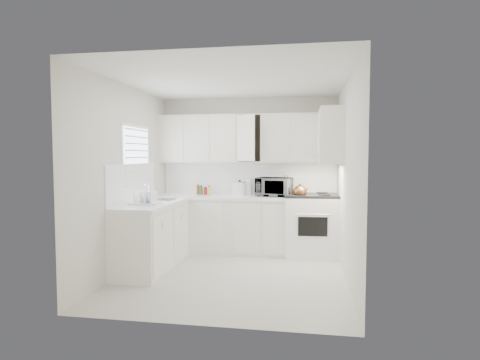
% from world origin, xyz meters
% --- Properties ---
extents(floor, '(3.20, 3.20, 0.00)m').
position_xyz_m(floor, '(0.00, 0.00, 0.00)').
color(floor, beige).
rests_on(floor, ground).
extents(ceiling, '(3.20, 3.20, 0.00)m').
position_xyz_m(ceiling, '(0.00, 0.00, 2.60)').
color(ceiling, white).
rests_on(ceiling, ground).
extents(wall_back, '(3.00, 0.00, 3.00)m').
position_xyz_m(wall_back, '(0.00, 1.60, 1.30)').
color(wall_back, silver).
rests_on(wall_back, ground).
extents(wall_front, '(3.00, 0.00, 3.00)m').
position_xyz_m(wall_front, '(0.00, -1.60, 1.30)').
color(wall_front, silver).
rests_on(wall_front, ground).
extents(wall_left, '(0.00, 3.20, 3.20)m').
position_xyz_m(wall_left, '(-1.50, 0.00, 1.30)').
color(wall_left, silver).
rests_on(wall_left, ground).
extents(wall_right, '(0.00, 3.20, 3.20)m').
position_xyz_m(wall_right, '(1.50, 0.00, 1.30)').
color(wall_right, silver).
rests_on(wall_right, ground).
extents(window_blinds, '(0.06, 0.96, 1.06)m').
position_xyz_m(window_blinds, '(-1.48, 0.35, 1.55)').
color(window_blinds, white).
rests_on(window_blinds, wall_left).
extents(lower_cabinets_back, '(2.22, 0.60, 0.90)m').
position_xyz_m(lower_cabinets_back, '(-0.39, 1.30, 0.45)').
color(lower_cabinets_back, silver).
rests_on(lower_cabinets_back, floor).
extents(lower_cabinets_left, '(0.60, 1.60, 0.90)m').
position_xyz_m(lower_cabinets_left, '(-1.20, 0.20, 0.45)').
color(lower_cabinets_left, silver).
rests_on(lower_cabinets_left, floor).
extents(countertop_back, '(2.24, 0.64, 0.05)m').
position_xyz_m(countertop_back, '(-0.39, 1.29, 0.93)').
color(countertop_back, white).
rests_on(countertop_back, lower_cabinets_back).
extents(countertop_left, '(0.64, 1.62, 0.05)m').
position_xyz_m(countertop_left, '(-1.19, 0.20, 0.93)').
color(countertop_left, white).
rests_on(countertop_left, lower_cabinets_left).
extents(backsplash_back, '(2.98, 0.02, 0.55)m').
position_xyz_m(backsplash_back, '(0.00, 1.59, 1.23)').
color(backsplash_back, white).
rests_on(backsplash_back, wall_back).
extents(backsplash_left, '(0.02, 1.60, 0.55)m').
position_xyz_m(backsplash_left, '(-1.49, 0.20, 1.23)').
color(backsplash_left, white).
rests_on(backsplash_left, wall_left).
extents(upper_cabinets_back, '(3.00, 0.33, 0.80)m').
position_xyz_m(upper_cabinets_back, '(0.00, 1.44, 1.50)').
color(upper_cabinets_back, silver).
rests_on(upper_cabinets_back, wall_back).
extents(upper_cabinets_right, '(0.33, 0.90, 0.80)m').
position_xyz_m(upper_cabinets_right, '(1.33, 0.82, 1.50)').
color(upper_cabinets_right, silver).
rests_on(upper_cabinets_right, wall_right).
extents(sink, '(0.42, 0.38, 0.30)m').
position_xyz_m(sink, '(-1.19, 0.55, 1.07)').
color(sink, gray).
rests_on(sink, countertop_left).
extents(stove, '(0.87, 0.73, 1.28)m').
position_xyz_m(stove, '(1.07, 1.27, 0.64)').
color(stove, white).
rests_on(stove, floor).
extents(tea_kettle, '(0.31, 0.29, 0.24)m').
position_xyz_m(tea_kettle, '(0.89, 1.11, 1.06)').
color(tea_kettle, brown).
rests_on(tea_kettle, stove).
extents(frying_pan, '(0.34, 0.46, 0.04)m').
position_xyz_m(frying_pan, '(1.25, 1.43, 0.96)').
color(frying_pan, black).
rests_on(frying_pan, stove).
extents(microwave, '(0.61, 0.42, 0.37)m').
position_xyz_m(microwave, '(0.47, 1.32, 1.14)').
color(microwave, gray).
rests_on(microwave, countertop_back).
extents(rice_cooker, '(0.30, 0.30, 0.26)m').
position_xyz_m(rice_cooker, '(-0.12, 1.41, 1.08)').
color(rice_cooker, white).
rests_on(rice_cooker, countertop_back).
extents(paper_towel, '(0.12, 0.12, 0.27)m').
position_xyz_m(paper_towel, '(0.03, 1.44, 1.08)').
color(paper_towel, white).
rests_on(paper_towel, countertop_back).
extents(utensil_crock, '(0.14, 0.14, 0.37)m').
position_xyz_m(utensil_crock, '(0.67, 1.19, 1.14)').
color(utensil_crock, black).
rests_on(utensil_crock, countertop_back).
extents(dish_rack, '(0.40, 0.31, 0.21)m').
position_xyz_m(dish_rack, '(-1.20, -0.06, 1.06)').
color(dish_rack, white).
rests_on(dish_rack, countertop_left).
extents(spice_left_0, '(0.06, 0.06, 0.13)m').
position_xyz_m(spice_left_0, '(-0.85, 1.42, 1.02)').
color(spice_left_0, brown).
rests_on(spice_left_0, countertop_back).
extents(spice_left_1, '(0.06, 0.06, 0.13)m').
position_xyz_m(spice_left_1, '(-0.78, 1.33, 1.02)').
color(spice_left_1, '#2A6722').
rests_on(spice_left_1, countertop_back).
extents(spice_left_2, '(0.06, 0.06, 0.13)m').
position_xyz_m(spice_left_2, '(-0.70, 1.42, 1.02)').
color(spice_left_2, '#A51622').
rests_on(spice_left_2, countertop_back).
extents(spice_left_3, '(0.06, 0.06, 0.13)m').
position_xyz_m(spice_left_3, '(-0.62, 1.33, 1.02)').
color(spice_left_3, gold).
rests_on(spice_left_3, countertop_back).
extents(sauce_right_0, '(0.06, 0.06, 0.19)m').
position_xyz_m(sauce_right_0, '(0.58, 1.46, 1.05)').
color(sauce_right_0, '#A51622').
rests_on(sauce_right_0, countertop_back).
extents(sauce_right_1, '(0.06, 0.06, 0.19)m').
position_xyz_m(sauce_right_1, '(0.64, 1.40, 1.05)').
color(sauce_right_1, gold).
rests_on(sauce_right_1, countertop_back).
extents(sauce_right_2, '(0.06, 0.06, 0.19)m').
position_xyz_m(sauce_right_2, '(0.69, 1.46, 1.05)').
color(sauce_right_2, '#582F19').
rests_on(sauce_right_2, countertop_back).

